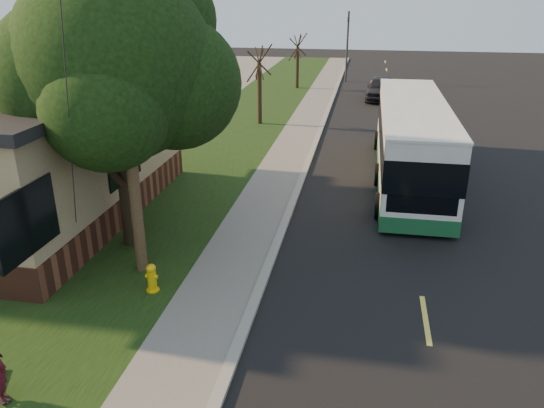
{
  "coord_description": "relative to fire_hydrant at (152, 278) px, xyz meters",
  "views": [
    {
      "loc": [
        2.34,
        -10.73,
        7.02
      ],
      "look_at": [
        -0.07,
        2.71,
        1.5
      ],
      "focal_mm": 35.0,
      "sensor_mm": 36.0,
      "label": 1
    }
  ],
  "objects": [
    {
      "name": "curb",
      "position": [
        2.6,
        10.0,
        -0.37
      ],
      "size": [
        0.25,
        80.0,
        0.12
      ],
      "primitive_type": "cube",
      "color": "gray",
      "rests_on": "ground"
    },
    {
      "name": "sidewalk",
      "position": [
        1.6,
        10.0,
        -0.39
      ],
      "size": [
        2.0,
        80.0,
        0.08
      ],
      "primitive_type": "cube",
      "color": "slate",
      "rests_on": "ground"
    },
    {
      "name": "bare_tree_far",
      "position": [
        -0.4,
        30.0,
        1.57
      ],
      "size": [
        1.38,
        1.21,
        4.03
      ],
      "color": "black",
      "rests_on": "grass_verge"
    },
    {
      "name": "grass_verge",
      "position": [
        -1.9,
        10.0,
        -0.4
      ],
      "size": [
        5.0,
        80.0,
        0.07
      ],
      "primitive_type": "cube",
      "color": "black",
      "rests_on": "ground"
    },
    {
      "name": "road",
      "position": [
        6.6,
        10.0,
        -0.43
      ],
      "size": [
        8.0,
        80.0,
        0.01
      ],
      "primitive_type": "cube",
      "color": "black",
      "rests_on": "ground"
    },
    {
      "name": "fire_hydrant",
      "position": [
        0.0,
        0.0,
        0.0
      ],
      "size": [
        0.32,
        0.32,
        0.74
      ],
      "color": "yellow",
      "rests_on": "grass_verge"
    },
    {
      "name": "dumpster",
      "position": [
        -4.43,
        2.27,
        0.2
      ],
      "size": [
        1.61,
        1.44,
        1.18
      ],
      "color": "black",
      "rests_on": "building_lot"
    },
    {
      "name": "leafy_tree",
      "position": [
        -1.57,
        2.65,
        4.73
      ],
      "size": [
        6.3,
        6.0,
        7.8
      ],
      "color": "black",
      "rests_on": "grass_verge"
    },
    {
      "name": "traffic_signal",
      "position": [
        3.1,
        34.0,
        2.73
      ],
      "size": [
        0.18,
        0.22,
        5.5
      ],
      "color": "#2D2D30",
      "rests_on": "ground"
    },
    {
      "name": "ground",
      "position": [
        2.6,
        0.0,
        -0.43
      ],
      "size": [
        120.0,
        120.0,
        0.0
      ],
      "primitive_type": "plane",
      "color": "black",
      "rests_on": "ground"
    },
    {
      "name": "utility_pole",
      "position": [
        -0.71,
        0.99,
        4.2
      ],
      "size": [
        2.86,
        3.21,
        9.07
      ],
      "color": "#473321",
      "rests_on": "ground"
    },
    {
      "name": "bare_tree_near",
      "position": [
        -0.9,
        18.0,
        1.72
      ],
      "size": [
        1.38,
        1.21,
        4.31
      ],
      "color": "black",
      "rests_on": "grass_verge"
    },
    {
      "name": "transit_bus",
      "position": [
        6.74,
        9.92,
        1.21
      ],
      "size": [
        2.62,
        11.37,
        3.08
      ],
      "color": "silver",
      "rests_on": "ground"
    },
    {
      "name": "distant_car",
      "position": [
        5.82,
        26.72,
        0.36
      ],
      "size": [
        2.1,
        4.72,
        1.58
      ],
      "primitive_type": "imported",
      "rotation": [
        0.0,
        0.0,
        -0.05
      ],
      "color": "black",
      "rests_on": "ground"
    }
  ]
}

